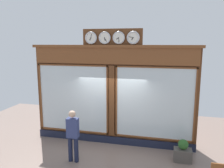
# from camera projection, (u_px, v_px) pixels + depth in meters

# --- Properties ---
(shop_facade) EXTENTS (6.14, 0.42, 4.24)m
(shop_facade) POSITION_uv_depth(u_px,v_px,m) (113.00, 94.00, 8.39)
(shop_facade) COLOR #5B3319
(shop_facade) RESTS_ON ground_plane
(pedestrian) EXTENTS (0.36, 0.22, 1.69)m
(pedestrian) POSITION_uv_depth(u_px,v_px,m) (73.00, 134.00, 7.13)
(pedestrian) COLOR #191E38
(pedestrian) RESTS_ON ground_plane
(planter_box) EXTENTS (0.56, 0.36, 0.41)m
(planter_box) POSITION_uv_depth(u_px,v_px,m) (183.00, 155.00, 7.26)
(planter_box) COLOR #4C4742
(planter_box) RESTS_ON ground_plane
(planter_shrub) EXTENTS (0.32, 0.32, 0.32)m
(planter_shrub) POSITION_uv_depth(u_px,v_px,m) (183.00, 144.00, 7.19)
(planter_shrub) COLOR #285623
(planter_shrub) RESTS_ON planter_box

